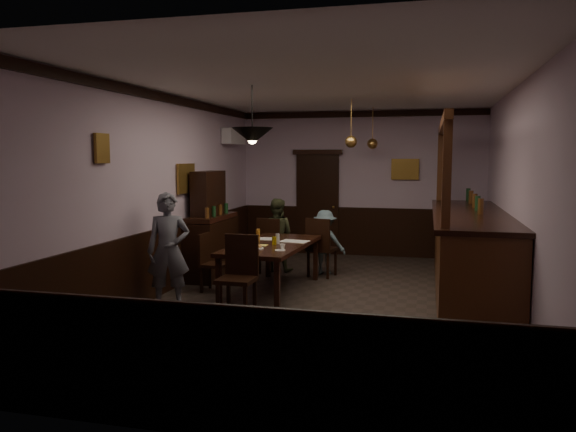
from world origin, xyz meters
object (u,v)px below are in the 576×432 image
(chair_far_right, at_px, (320,245))
(sideboard, at_px, (211,235))
(chair_far_left, at_px, (271,243))
(chair_near, at_px, (239,272))
(person_standing, at_px, (168,251))
(coffee_cup, at_px, (283,247))
(bar_counter, at_px, (470,251))
(pendant_brass_mid, at_px, (351,142))
(pendant_brass_far, at_px, (372,144))
(dining_table, at_px, (272,248))
(chair_side, at_px, (211,260))
(person_seated_right, at_px, (325,242))
(soda_can, at_px, (274,241))
(person_seated_left, at_px, (276,235))
(pendant_iron, at_px, (252,136))

(chair_far_right, xyz_separation_m, sideboard, (-1.82, -0.42, 0.17))
(chair_far_left, height_order, chair_near, chair_near)
(person_standing, relative_size, coffee_cup, 19.67)
(bar_counter, bearing_deg, pendant_brass_mid, 161.07)
(person_standing, xyz_separation_m, pendant_brass_far, (2.32, 4.09, 1.51))
(dining_table, xyz_separation_m, bar_counter, (2.89, 0.66, -0.04))
(dining_table, bearing_deg, bar_counter, 12.90)
(chair_side, distance_m, person_seated_right, 2.23)
(soda_can, distance_m, pendant_brass_far, 3.54)
(person_standing, height_order, pendant_brass_far, pendant_brass_far)
(chair_near, xyz_separation_m, person_standing, (-1.04, 0.12, 0.21))
(person_standing, height_order, sideboard, sideboard)
(pendant_brass_far, bearing_deg, bar_counter, -52.84)
(dining_table, distance_m, sideboard, 1.55)
(person_seated_left, xyz_separation_m, person_seated_right, (0.90, -0.05, -0.09))
(sideboard, bearing_deg, chair_far_left, 26.78)
(dining_table, distance_m, person_seated_right, 1.62)
(chair_far_right, bearing_deg, pendant_iron, 86.96)
(bar_counter, bearing_deg, pendant_iron, -153.54)
(chair_far_right, relative_size, pendant_brass_far, 1.26)
(chair_side, xyz_separation_m, person_seated_left, (0.57, 1.72, 0.17))
(chair_near, height_order, soda_can, chair_near)
(dining_table, relative_size, chair_far_left, 2.27)
(bar_counter, bearing_deg, soda_can, -164.66)
(coffee_cup, relative_size, soda_can, 0.67)
(chair_far_left, bearing_deg, dining_table, 114.00)
(person_seated_left, bearing_deg, chair_side, 72.67)
(chair_far_left, height_order, chair_far_right, chair_far_right)
(chair_far_left, height_order, sideboard, sideboard)
(coffee_cup, relative_size, sideboard, 0.04)
(person_seated_right, bearing_deg, bar_counter, 165.61)
(chair_side, distance_m, bar_counter, 3.91)
(soda_can, distance_m, bar_counter, 2.93)
(pendant_brass_mid, xyz_separation_m, pendant_brass_far, (0.20, 1.58, 0.00))
(chair_near, relative_size, pendant_brass_far, 1.29)
(chair_far_left, height_order, person_seated_left, person_seated_left)
(pendant_brass_mid, height_order, pendant_brass_far, same)
(dining_table, bearing_deg, coffee_cup, -60.44)
(person_seated_left, xyz_separation_m, bar_counter, (3.26, -0.91, -0.01))
(person_seated_right, bearing_deg, chair_near, 83.55)
(person_seated_left, distance_m, bar_counter, 3.38)
(person_seated_right, bearing_deg, pendant_brass_far, -110.23)
(person_standing, relative_size, pendant_iron, 2.01)
(bar_counter, height_order, pendant_brass_far, pendant_brass_far)
(person_seated_left, bearing_deg, pendant_iron, 98.63)
(coffee_cup, bearing_deg, chair_near, -113.59)
(chair_side, xyz_separation_m, coffee_cup, (1.24, -0.40, 0.31))
(chair_near, distance_m, sideboard, 2.47)
(soda_can, height_order, sideboard, sideboard)
(pendant_brass_mid, bearing_deg, soda_can, -123.21)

